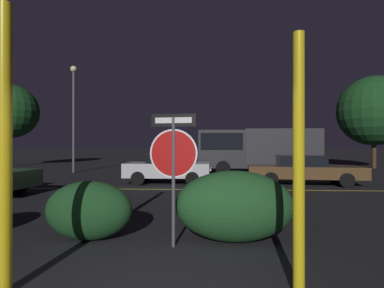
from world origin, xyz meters
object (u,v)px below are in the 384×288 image
(yellow_pole_right, at_px, (299,164))
(passing_car_2, at_px, (167,168))
(tree_1, at_px, (10,111))
(stop_sign, at_px, (173,154))
(tree_0, at_px, (374,111))
(hedge_bush_3, at_px, (234,206))
(delivery_truck, at_px, (254,148))
(yellow_pole_left, at_px, (4,148))
(passing_car_3, at_px, (303,169))
(hedge_bush_2, at_px, (89,210))
(street_lamp, at_px, (74,106))

(yellow_pole_right, xyz_separation_m, passing_car_2, (-2.89, 10.20, -0.83))
(tree_1, bearing_deg, stop_sign, -50.19)
(tree_0, bearing_deg, hedge_bush_3, -124.39)
(yellow_pole_right, relative_size, delivery_truck, 0.43)
(yellow_pole_left, xyz_separation_m, passing_car_3, (6.69, 10.14, -1.06))
(yellow_pole_right, distance_m, passing_car_2, 10.63)
(passing_car_2, relative_size, delivery_truck, 0.55)
(tree_1, bearing_deg, passing_car_2, -35.18)
(tree_0, bearing_deg, hedge_bush_2, -129.84)
(tree_1, bearing_deg, passing_car_3, -26.66)
(yellow_pole_right, height_order, tree_1, tree_1)
(street_lamp, bearing_deg, stop_sign, -59.63)
(yellow_pole_right, xyz_separation_m, delivery_truck, (1.79, 14.75, 0.03))
(passing_car_3, bearing_deg, hedge_bush_2, -32.78)
(passing_car_2, xyz_separation_m, street_lamp, (-6.63, 4.84, 3.50))
(passing_car_3, relative_size, street_lamp, 0.75)
(passing_car_2, bearing_deg, hedge_bush_3, 16.44)
(hedge_bush_3, height_order, passing_car_2, passing_car_2)
(stop_sign, distance_m, tree_1, 24.51)
(stop_sign, relative_size, street_lamp, 0.34)
(stop_sign, bearing_deg, yellow_pole_left, -129.16)
(yellow_pole_right, relative_size, passing_car_2, 0.78)
(passing_car_2, relative_size, tree_1, 0.59)
(yellow_pole_right, distance_m, hedge_bush_2, 3.90)
(yellow_pole_left, height_order, hedge_bush_2, yellow_pole_left)
(yellow_pole_left, height_order, tree_1, tree_1)
(passing_car_2, height_order, tree_1, tree_1)
(hedge_bush_2, bearing_deg, stop_sign, -10.61)
(hedge_bush_3, xyz_separation_m, street_lamp, (-8.94, 13.08, 3.55))
(yellow_pole_left, distance_m, tree_0, 24.83)
(hedge_bush_2, height_order, hedge_bush_3, hedge_bush_3)
(hedge_bush_2, bearing_deg, yellow_pole_left, -95.93)
(hedge_bush_2, xyz_separation_m, delivery_truck, (5.04, 12.84, 1.02))
(yellow_pole_right, bearing_deg, yellow_pole_left, -178.15)
(passing_car_3, distance_m, tree_1, 23.20)
(yellow_pole_right, xyz_separation_m, passing_car_3, (3.23, 10.03, -0.87))
(passing_car_3, bearing_deg, delivery_truck, -157.33)
(yellow_pole_left, height_order, delivery_truck, yellow_pole_left)
(passing_car_2, distance_m, tree_1, 17.95)
(street_lamp, bearing_deg, delivery_truck, -1.44)
(yellow_pole_right, distance_m, tree_0, 22.84)
(hedge_bush_2, height_order, passing_car_2, passing_car_2)
(passing_car_3, height_order, tree_0, tree_0)
(yellow_pole_left, bearing_deg, tree_0, 52.79)
(hedge_bush_3, height_order, passing_car_3, passing_car_3)
(passing_car_2, distance_m, passing_car_3, 6.12)
(hedge_bush_3, bearing_deg, yellow_pole_right, -73.80)
(hedge_bush_2, distance_m, delivery_truck, 13.84)
(yellow_pole_right, distance_m, street_lamp, 17.99)
(hedge_bush_2, xyz_separation_m, tree_0, (14.73, 17.65, 3.76))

